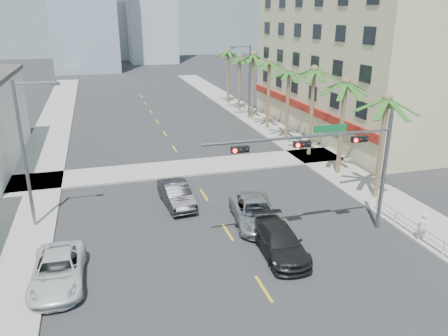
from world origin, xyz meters
The scene contains 21 objects.
sidewalk_right centered at (12.00, 20.00, 0.07)m, with size 4.00×120.00×0.15m, color gray.
sidewalk_left centered at (-12.00, 20.00, 0.07)m, with size 4.00×120.00×0.15m, color gray.
sidewalk_cross centered at (0.00, 22.00, 0.07)m, with size 80.00×4.00×0.15m, color gray.
building_right centered at (21.99, 30.00, 7.50)m, with size 15.25×28.00×15.00m.
traffic_signal_mast centered at (5.78, 7.95, 5.06)m, with size 11.12×0.54×7.20m.
palm_tree_0 centered at (11.60, 12.00, 7.08)m, with size 4.80×4.80×7.80m.
palm_tree_1 centered at (11.60, 17.20, 7.43)m, with size 4.80×4.80×8.16m.
palm_tree_2 centered at (11.60, 22.40, 7.78)m, with size 4.80×4.80×8.52m.
palm_tree_3 centered at (11.60, 27.60, 7.08)m, with size 4.80×4.80×7.80m.
palm_tree_4 centered at (11.60, 32.80, 7.43)m, with size 4.80×4.80×8.16m.
palm_tree_5 centered at (11.60, 38.00, 7.78)m, with size 4.80×4.80×8.52m.
palm_tree_6 centered at (11.60, 43.20, 7.08)m, with size 4.80×4.80×7.80m.
palm_tree_7 centered at (11.60, 48.40, 7.43)m, with size 4.80×4.80×8.16m.
streetlight_left centered at (-11.00, 14.00, 5.06)m, with size 2.55×0.25×9.00m.
streetlight_right centered at (11.00, 38.00, 5.06)m, with size 2.55×0.25×9.00m.
guardrail centered at (10.30, 6.00, 0.67)m, with size 0.08×8.08×1.00m.
car_parked_far centered at (-9.40, 7.19, 0.72)m, with size 2.40×5.20×1.45m, color silver.
car_lane_left centered at (-2.21, 14.84, 0.78)m, with size 1.66×4.76×1.57m, color black.
car_lane_center centered at (2.00, 10.68, 0.78)m, with size 2.59×5.63×1.56m, color #B7B7BC.
car_lane_right centered at (2.00, 6.79, 0.76)m, with size 2.12×5.21×1.51m, color black.
pedestrian centered at (10.30, 5.78, 0.98)m, with size 0.60×0.40×1.65m, color white.
Camera 1 is at (-6.80, -12.49, 12.40)m, focal length 35.00 mm.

